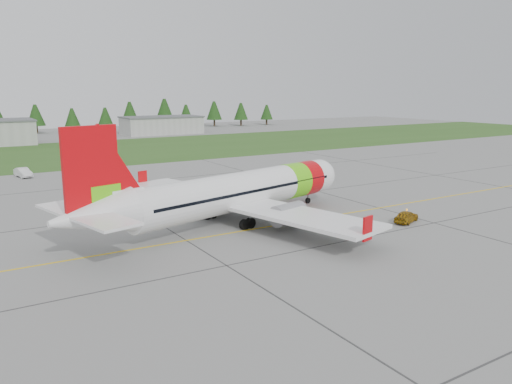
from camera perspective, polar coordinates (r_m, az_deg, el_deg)
ground at (r=49.17m, az=12.28°, el=-5.08°), size 320.00×320.00×0.00m
aircraft at (r=52.95m, az=-2.37°, el=-0.05°), size 36.02×33.87×11.09m
follow_me_car at (r=55.27m, az=16.88°, el=-1.44°), size 1.74×1.88×3.78m
service_van at (r=88.78m, az=-25.15°, el=3.01°), size 1.88×1.81×4.59m
grass_strip at (r=121.14m, az=-15.61°, el=4.63°), size 320.00×50.00×0.03m
taxi_guideline at (r=54.96m, az=6.51°, el=-3.09°), size 120.00×0.25×0.02m
hangar_east at (r=162.82m, az=-10.72°, el=7.46°), size 24.00×12.00×5.20m
treeline at (r=175.10m, az=-20.88°, el=7.97°), size 160.00×8.00×10.00m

